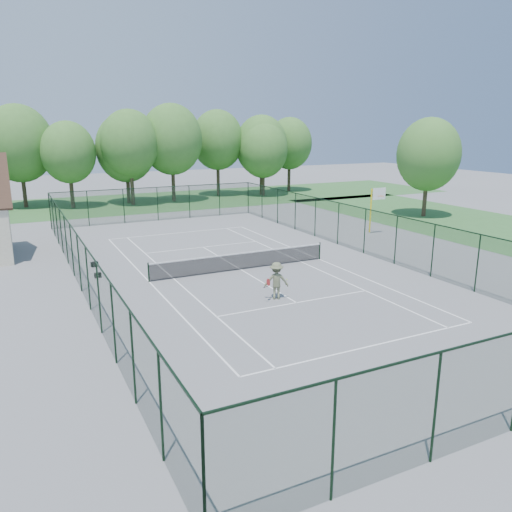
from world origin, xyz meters
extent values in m
plane|color=gray|center=(0.00, 0.00, 0.00)|extent=(140.00, 140.00, 0.00)
cube|color=#386D33|center=(0.00, 30.00, 0.01)|extent=(80.00, 16.00, 0.01)
cube|color=#386D33|center=(24.00, 4.00, 0.01)|extent=(14.00, 40.00, 0.01)
cube|color=white|center=(0.00, 11.88, 0.00)|extent=(10.97, 0.08, 0.01)
cube|color=white|center=(0.00, -11.88, 0.00)|extent=(10.97, 0.08, 0.01)
cube|color=white|center=(0.00, 6.40, 0.00)|extent=(8.23, 0.08, 0.01)
cube|color=white|center=(0.00, -6.40, 0.00)|extent=(8.23, 0.08, 0.01)
cube|color=white|center=(5.49, 0.00, 0.00)|extent=(0.08, 23.77, 0.01)
cube|color=white|center=(-5.49, 0.00, 0.00)|extent=(0.08, 23.77, 0.01)
cube|color=white|center=(4.12, 0.00, 0.00)|extent=(0.08, 23.77, 0.01)
cube|color=white|center=(-4.12, 0.00, 0.00)|extent=(0.08, 23.77, 0.01)
cube|color=white|center=(0.00, 0.00, 0.00)|extent=(0.08, 12.80, 0.01)
cylinder|color=black|center=(-5.50, 0.00, 0.55)|extent=(0.08, 0.08, 1.10)
cylinder|color=black|center=(5.50, 0.00, 0.55)|extent=(0.08, 0.08, 1.10)
cube|color=black|center=(0.00, 0.00, 0.50)|extent=(11.00, 0.02, 0.96)
cube|color=white|center=(0.00, 0.00, 1.00)|extent=(11.00, 0.05, 0.07)
cube|color=#1A3420|center=(0.00, 18.00, 1.50)|extent=(18.00, 0.02, 3.00)
cube|color=#1A3420|center=(9.00, 0.00, 1.50)|extent=(0.02, 36.00, 3.00)
cube|color=#1A3420|center=(-9.00, 0.00, 1.50)|extent=(0.02, 36.00, 3.00)
cube|color=black|center=(0.00, 18.00, 3.00)|extent=(18.00, 0.05, 0.05)
cube|color=black|center=(9.00, 0.00, 3.00)|extent=(0.05, 36.00, 0.05)
cube|color=black|center=(-9.00, 0.00, 3.00)|extent=(0.05, 36.00, 0.05)
cylinder|color=#473827|center=(0.00, 30.00, 2.10)|extent=(0.40, 0.40, 4.20)
ellipsoid|color=#4B8435|center=(0.00, 30.00, 6.00)|extent=(6.40, 6.40, 7.40)
cylinder|color=#473827|center=(16.50, 30.00, 2.10)|extent=(0.40, 0.40, 4.20)
ellipsoid|color=#4B8435|center=(16.50, 30.00, 6.00)|extent=(6.40, 6.40, 7.40)
cylinder|color=yellow|center=(13.78, 5.35, 1.75)|extent=(0.12, 0.12, 3.50)
cube|color=yellow|center=(13.78, 4.90, 3.35)|extent=(0.08, 0.90, 0.08)
cube|color=white|center=(13.78, 4.45, 3.20)|extent=(1.20, 0.05, 0.90)
torus|color=orange|center=(13.78, 4.22, 3.05)|extent=(0.48, 0.48, 0.02)
cylinder|color=#473827|center=(23.18, 9.10, 2.01)|extent=(0.38, 0.38, 4.02)
ellipsoid|color=#4B8435|center=(23.18, 9.10, 5.75)|extent=(5.75, 5.75, 6.70)
cube|color=black|center=(-7.86, 2.07, 0.14)|extent=(0.38, 0.25, 0.28)
cube|color=black|center=(-7.66, 4.52, 0.15)|extent=(0.46, 0.37, 0.31)
imported|color=#656A4A|center=(-0.58, -5.43, 0.92)|extent=(1.36, 1.08, 1.84)
sphere|color=#A6D037|center=(0.23, -5.03, 0.75)|extent=(0.07, 0.07, 0.07)
camera|label=1|loc=(-11.72, -25.78, 8.13)|focal=35.00mm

